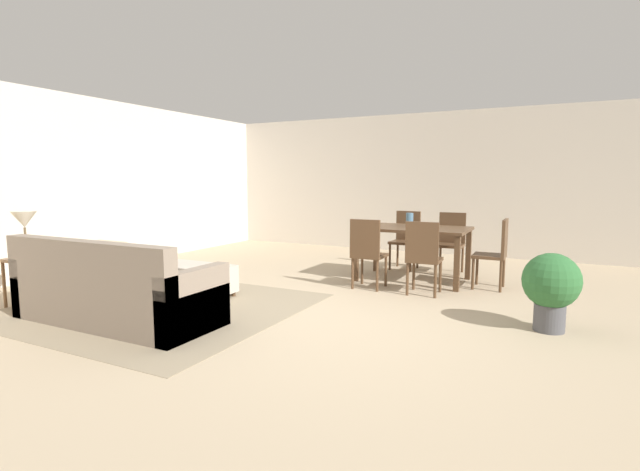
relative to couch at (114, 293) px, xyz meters
The scene contains 16 objects.
ground_plane 2.09m from the couch, 29.20° to the left, with size 10.80×10.80×0.00m, color tan.
wall_back 6.36m from the couch, 73.29° to the left, with size 9.00×0.12×2.70m, color beige.
wall_left 3.26m from the couch, 150.77° to the left, with size 0.12×11.00×2.70m, color beige.
area_rug 0.69m from the couch, 92.06° to the left, with size 3.00×2.80×0.01m, color gray.
couch is the anchor object (origin of this frame).
ottoman_table 1.20m from the couch, 92.00° to the left, with size 1.00×0.50×0.39m.
side_table 1.39m from the couch, behind, with size 0.40×0.40×0.55m.
table_lamp 1.53m from the couch, behind, with size 0.26×0.26×0.53m.
dining_table 3.94m from the couch, 57.71° to the left, with size 1.51×0.95×0.76m.
dining_chair_near_left 3.06m from the couch, 55.63° to the left, with size 0.40×0.40×0.92m.
dining_chair_near_right 3.52m from the couch, 45.60° to the left, with size 0.42×0.42×0.92m.
dining_chair_far_left 4.53m from the couch, 67.39° to the left, with size 0.42×0.42×0.92m.
dining_chair_far_right 4.82m from the couch, 59.38° to the left, with size 0.40×0.40×0.92m.
dining_chair_head_east 4.60m from the couch, 45.55° to the left, with size 0.40×0.40×0.92m.
vase_centerpiece 3.97m from the couch, 58.88° to the left, with size 0.10×0.10×0.20m, color slate.
potted_plant 4.24m from the couch, 23.35° to the left, with size 0.52×0.52×0.74m.
Camera 1 is at (2.12, -4.18, 1.42)m, focal length 26.52 mm.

